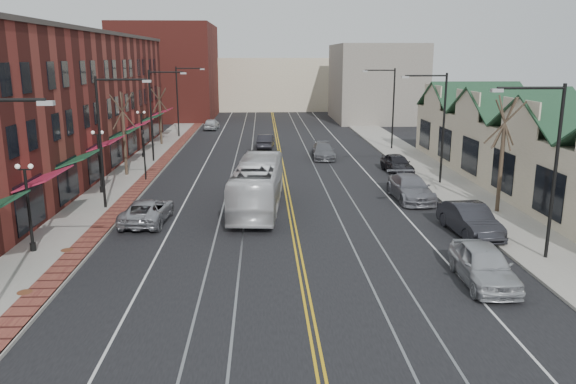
{
  "coord_description": "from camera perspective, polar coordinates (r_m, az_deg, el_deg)",
  "views": [
    {
      "loc": [
        -1.67,
        -18.2,
        9.29
      ],
      "look_at": [
        -0.3,
        11.85,
        2.0
      ],
      "focal_mm": 35.0,
      "sensor_mm": 36.0,
      "label": 1
    }
  ],
  "objects": [
    {
      "name": "building_left",
      "position": [
        48.55,
        -23.76,
        8.01
      ],
      "size": [
        10.0,
        50.0,
        11.0
      ],
      "primitive_type": "cube",
      "color": "maroon",
      "rests_on": "ground"
    },
    {
      "name": "sidewalk_right",
      "position": [
        41.6,
        16.64,
        0.25
      ],
      "size": [
        4.0,
        120.0,
        0.15
      ],
      "primitive_type": "cube",
      "color": "gray",
      "rests_on": "ground"
    },
    {
      "name": "lamppost_l_3",
      "position": [
        53.84,
        -14.59,
        5.62
      ],
      "size": [
        0.84,
        0.28,
        4.27
      ],
      "color": "black",
      "rests_on": "sidewalk_left"
    },
    {
      "name": "transit_bus",
      "position": [
        34.78,
        -3.09,
        0.71
      ],
      "size": [
        3.44,
        11.14,
        3.06
      ],
      "primitive_type": "imported",
      "rotation": [
        0.0,
        0.0,
        3.06
      ],
      "color": "silver",
      "rests_on": "ground"
    },
    {
      "name": "ground",
      "position": [
        20.5,
        2.41,
        -13.34
      ],
      "size": [
        160.0,
        160.0,
        0.0
      ],
      "primitive_type": "plane",
      "color": "black",
      "rests_on": "ground"
    },
    {
      "name": "sidewalk_left",
      "position": [
        40.63,
        -17.27,
        -0.11
      ],
      "size": [
        4.0,
        120.0,
        0.15
      ],
      "primitive_type": "cube",
      "color": "gray",
      "rests_on": "ground"
    },
    {
      "name": "parked_car_c",
      "position": [
        37.97,
        12.33,
        0.39
      ],
      "size": [
        2.42,
        5.59,
        1.6
      ],
      "primitive_type": "imported",
      "rotation": [
        0.0,
        0.0,
        0.03
      ],
      "color": "slate",
      "rests_on": "ground"
    },
    {
      "name": "manhole_far",
      "position": [
        29.33,
        -21.53,
        -5.5
      ],
      "size": [
        0.6,
        0.6,
        0.02
      ],
      "primitive_type": "cylinder",
      "color": "#592D19",
      "rests_on": "sidewalk_left"
    },
    {
      "name": "streetlight_l_1",
      "position": [
        35.71,
        -17.92,
        6.11
      ],
      "size": [
        3.33,
        0.25,
        8.0
      ],
      "color": "black",
      "rests_on": "sidewalk_left"
    },
    {
      "name": "parked_car_a",
      "position": [
        24.96,
        19.27,
        -6.99
      ],
      "size": [
        2.19,
        4.96,
        1.66
      ],
      "primitive_type": "imported",
      "rotation": [
        0.0,
        0.0,
        -0.05
      ],
      "color": "#AFB2B7",
      "rests_on": "ground"
    },
    {
      "name": "backdrop_left",
      "position": [
        89.38,
        -12.1,
        11.86
      ],
      "size": [
        14.0,
        18.0,
        14.0
      ],
      "primitive_type": "cube",
      "color": "maroon",
      "rests_on": "ground"
    },
    {
      "name": "distant_car_left",
      "position": [
        58.44,
        -2.27,
        5.18
      ],
      "size": [
        1.9,
        4.52,
        1.45
      ],
      "primitive_type": "imported",
      "rotation": [
        0.0,
        0.0,
        3.06
      ],
      "color": "black",
      "rests_on": "ground"
    },
    {
      "name": "streetlight_r_2",
      "position": [
        57.77,
        10.24,
        9.18
      ],
      "size": [
        3.33,
        0.25,
        8.0
      ],
      "color": "black",
      "rests_on": "sidewalk_right"
    },
    {
      "name": "streetlight_l_2",
      "position": [
        51.24,
        -13.29,
        8.49
      ],
      "size": [
        3.33,
        0.25,
        8.0
      ],
      "color": "black",
      "rests_on": "sidewalk_left"
    },
    {
      "name": "streetlight_r_0",
      "position": [
        27.67,
        24.84,
        3.49
      ],
      "size": [
        3.33,
        0.25,
        8.0
      ],
      "color": "black",
      "rests_on": "sidewalk_right"
    },
    {
      "name": "distant_car_far",
      "position": [
        74.1,
        -7.77,
        6.86
      ],
      "size": [
        1.95,
        4.36,
        1.45
      ],
      "primitive_type": "imported",
      "rotation": [
        0.0,
        0.0,
        3.09
      ],
      "color": "silver",
      "rests_on": "ground"
    },
    {
      "name": "parked_car_d",
      "position": [
        46.74,
        11.02,
        2.86
      ],
      "size": [
        2.21,
        4.64,
        1.53
      ],
      "primitive_type": "imported",
      "rotation": [
        0.0,
        0.0,
        0.09
      ],
      "color": "black",
      "rests_on": "ground"
    },
    {
      "name": "tree_left_near",
      "position": [
        45.87,
        -16.33,
        5.84
      ],
      "size": [
        1.78,
        1.37,
        6.48
      ],
      "color": "#382B21",
      "rests_on": "sidewalk_left"
    },
    {
      "name": "manhole_mid",
      "position": [
        24.97,
        -25.18,
        -9.19
      ],
      "size": [
        0.6,
        0.6,
        0.02
      ],
      "primitive_type": "cylinder",
      "color": "#592D19",
      "rests_on": "sidewalk_left"
    },
    {
      "name": "tree_left_far",
      "position": [
        61.46,
        -12.87,
        7.67
      ],
      "size": [
        1.66,
        1.28,
        6.02
      ],
      "color": "#382B21",
      "rests_on": "sidewalk_left"
    },
    {
      "name": "backdrop_mid",
      "position": [
        103.32,
        -1.71,
        10.96
      ],
      "size": [
        22.0,
        14.0,
        9.0
      ],
      "primitive_type": "cube",
      "color": "#C4B897",
      "rests_on": "ground"
    },
    {
      "name": "tree_right_mid",
      "position": [
        35.61,
        20.92,
        3.78
      ],
      "size": [
        1.9,
        1.46,
        6.93
      ],
      "color": "#382B21",
      "rests_on": "sidewalk_right"
    },
    {
      "name": "lamppost_l_2",
      "position": [
        40.41,
        -18.58,
        2.81
      ],
      "size": [
        0.84,
        0.28,
        4.27
      ],
      "color": "black",
      "rests_on": "sidewalk_left"
    },
    {
      "name": "building_right",
      "position": [
        43.53,
        24.34,
        3.17
      ],
      "size": [
        8.0,
        36.0,
        4.6
      ],
      "primitive_type": "cube",
      "color": "#C4B897",
      "rests_on": "ground"
    },
    {
      "name": "streetlight_r_1",
      "position": [
        42.37,
        14.99,
        7.39
      ],
      "size": [
        3.33,
        0.25,
        8.0
      ],
      "color": "black",
      "rests_on": "sidewalk_right"
    },
    {
      "name": "streetlight_l_3",
      "position": [
        66.99,
        -10.81,
        9.74
      ],
      "size": [
        3.33,
        0.25,
        8.0
      ],
      "color": "black",
      "rests_on": "sidewalk_left"
    },
    {
      "name": "parked_suv",
      "position": [
        33.02,
        -14.12,
        -1.88
      ],
      "size": [
        2.6,
        5.16,
        1.4
      ],
      "primitive_type": "imported",
      "rotation": [
        0.0,
        0.0,
        3.09
      ],
      "color": "#999AA0",
      "rests_on": "ground"
    },
    {
      "name": "lamppost_l_1",
      "position": [
        29.33,
        -24.83,
        -1.65
      ],
      "size": [
        0.84,
        0.28,
        4.27
      ],
      "color": "black",
      "rests_on": "sidewalk_left"
    },
    {
      "name": "parked_car_b",
      "position": [
        31.38,
        17.98,
        -2.7
      ],
      "size": [
        2.15,
        5.17,
        1.66
      ],
      "primitive_type": "imported",
      "rotation": [
        0.0,
        0.0,
        0.08
      ],
      "color": "#232328",
      "rests_on": "ground"
    },
    {
      "name": "backdrop_right",
      "position": [
        84.93,
        8.87,
        10.91
      ],
      "size": [
        12.0,
        16.0,
        11.0
      ],
      "primitive_type": "cube",
      "color": "slate",
      "rests_on": "ground"
    },
    {
      "name": "distant_car_right",
      "position": [
        52.4,
        3.61,
        4.18
      ],
      "size": [
        2.16,
        4.98,
        1.43
      ],
      "primitive_type": "imported",
      "rotation": [
        0.0,
        0.0,
        -0.03
      ],
      "color": "slate",
      "rests_on": "ground"
    },
    {
      "name": "traffic_signal",
      "position": [
        43.68,
        -14.41,
        4.05
      ],
      "size": [
        0.18,
        0.15,
        3.8
      ],
      "color": "black",
      "rests_on": "sidewalk_left"
    }
  ]
}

